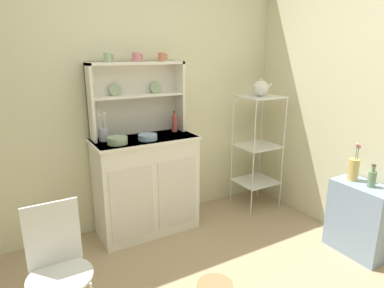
{
  "coord_description": "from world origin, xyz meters",
  "views": [
    {
      "loc": [
        -1.04,
        -1.35,
        1.67
      ],
      "look_at": [
        0.37,
        1.12,
        0.87
      ],
      "focal_mm": 31.0,
      "sensor_mm": 36.0,
      "label": 1
    }
  ],
  "objects_px": {
    "side_shelf_blue": "(360,219)",
    "bowl_mixing_large": "(117,140)",
    "jam_bottle": "(175,123)",
    "wire_chair": "(57,261)",
    "porcelain_teapot": "(261,88)",
    "hutch_shelf_unit": "(136,93)",
    "utensil_jar": "(104,134)",
    "flower_vase": "(354,168)",
    "hutch_cabinet": "(147,184)",
    "bakers_rack": "(258,141)",
    "oil_bottle": "(372,178)",
    "cup_sage_0": "(108,57)"
  },
  "relations": [
    {
      "from": "side_shelf_blue",
      "to": "bowl_mixing_large",
      "type": "distance_m",
      "value": 2.15
    },
    {
      "from": "jam_bottle",
      "to": "wire_chair",
      "type": "bearing_deg",
      "value": -141.6
    },
    {
      "from": "side_shelf_blue",
      "to": "porcelain_teapot",
      "type": "distance_m",
      "value": 1.52
    },
    {
      "from": "hutch_shelf_unit",
      "to": "utensil_jar",
      "type": "height_order",
      "value": "hutch_shelf_unit"
    },
    {
      "from": "hutch_shelf_unit",
      "to": "flower_vase",
      "type": "xyz_separation_m",
      "value": [
        1.42,
        -1.28,
        -0.58
      ]
    },
    {
      "from": "wire_chair",
      "to": "bowl_mixing_large",
      "type": "xyz_separation_m",
      "value": [
        0.65,
        0.84,
        0.43
      ]
    },
    {
      "from": "jam_bottle",
      "to": "flower_vase",
      "type": "height_order",
      "value": "jam_bottle"
    },
    {
      "from": "hutch_shelf_unit",
      "to": "jam_bottle",
      "type": "distance_m",
      "value": 0.47
    },
    {
      "from": "hutch_cabinet",
      "to": "wire_chair",
      "type": "height_order",
      "value": "hutch_cabinet"
    },
    {
      "from": "side_shelf_blue",
      "to": "utensil_jar",
      "type": "height_order",
      "value": "utensil_jar"
    },
    {
      "from": "bakers_rack",
      "to": "oil_bottle",
      "type": "height_order",
      "value": "bakers_rack"
    },
    {
      "from": "utensil_jar",
      "to": "porcelain_teapot",
      "type": "bearing_deg",
      "value": -6.83
    },
    {
      "from": "bowl_mixing_large",
      "to": "jam_bottle",
      "type": "relative_size",
      "value": 0.84
    },
    {
      "from": "bakers_rack",
      "to": "porcelain_teapot",
      "type": "xyz_separation_m",
      "value": [
        -0.0,
        -0.0,
        0.56
      ]
    },
    {
      "from": "wire_chair",
      "to": "utensil_jar",
      "type": "xyz_separation_m",
      "value": [
        0.57,
        0.99,
        0.46
      ]
    },
    {
      "from": "bowl_mixing_large",
      "to": "jam_bottle",
      "type": "bearing_deg",
      "value": 14.43
    },
    {
      "from": "flower_vase",
      "to": "utensil_jar",
      "type": "bearing_deg",
      "value": 145.87
    },
    {
      "from": "side_shelf_blue",
      "to": "wire_chair",
      "type": "xyz_separation_m",
      "value": [
        -2.34,
        0.32,
        0.21
      ]
    },
    {
      "from": "cup_sage_0",
      "to": "flower_vase",
      "type": "bearing_deg",
      "value": -36.63
    },
    {
      "from": "side_shelf_blue",
      "to": "cup_sage_0",
      "type": "distance_m",
      "value": 2.52
    },
    {
      "from": "jam_bottle",
      "to": "oil_bottle",
      "type": "distance_m",
      "value": 1.77
    },
    {
      "from": "side_shelf_blue",
      "to": "wire_chair",
      "type": "height_order",
      "value": "wire_chair"
    },
    {
      "from": "oil_bottle",
      "to": "porcelain_teapot",
      "type": "bearing_deg",
      "value": 98.86
    },
    {
      "from": "hutch_shelf_unit",
      "to": "oil_bottle",
      "type": "bearing_deg",
      "value": -45.6
    },
    {
      "from": "side_shelf_blue",
      "to": "flower_vase",
      "type": "bearing_deg",
      "value": 89.99
    },
    {
      "from": "side_shelf_blue",
      "to": "flower_vase",
      "type": "xyz_separation_m",
      "value": [
        0.0,
        0.12,
        0.42
      ]
    },
    {
      "from": "flower_vase",
      "to": "side_shelf_blue",
      "type": "bearing_deg",
      "value": -90.01
    },
    {
      "from": "flower_vase",
      "to": "oil_bottle",
      "type": "distance_m",
      "value": 0.17
    },
    {
      "from": "wire_chair",
      "to": "side_shelf_blue",
      "type": "bearing_deg",
      "value": -19.57
    },
    {
      "from": "wire_chair",
      "to": "oil_bottle",
      "type": "relative_size",
      "value": 4.44
    },
    {
      "from": "side_shelf_blue",
      "to": "flower_vase",
      "type": "height_order",
      "value": "flower_vase"
    },
    {
      "from": "hutch_shelf_unit",
      "to": "wire_chair",
      "type": "xyz_separation_m",
      "value": [
        -0.92,
        -1.08,
        -0.79
      ]
    },
    {
      "from": "cup_sage_0",
      "to": "jam_bottle",
      "type": "distance_m",
      "value": 0.86
    },
    {
      "from": "side_shelf_blue",
      "to": "cup_sage_0",
      "type": "relative_size",
      "value": 7.64
    },
    {
      "from": "side_shelf_blue",
      "to": "bowl_mixing_large",
      "type": "xyz_separation_m",
      "value": [
        -1.69,
        1.16,
        0.64
      ]
    },
    {
      "from": "hutch_cabinet",
      "to": "cup_sage_0",
      "type": "relative_size",
      "value": 11.66
    },
    {
      "from": "bakers_rack",
      "to": "wire_chair",
      "type": "xyz_separation_m",
      "value": [
        -2.16,
        -0.8,
        -0.23
      ]
    },
    {
      "from": "bakers_rack",
      "to": "utensil_jar",
      "type": "xyz_separation_m",
      "value": [
        -1.58,
        0.19,
        0.23
      ]
    },
    {
      "from": "hutch_cabinet",
      "to": "oil_bottle",
      "type": "relative_size",
      "value": 4.92
    },
    {
      "from": "hutch_cabinet",
      "to": "utensil_jar",
      "type": "xyz_separation_m",
      "value": [
        -0.35,
        0.08,
        0.51
      ]
    },
    {
      "from": "side_shelf_blue",
      "to": "oil_bottle",
      "type": "height_order",
      "value": "oil_bottle"
    },
    {
      "from": "bowl_mixing_large",
      "to": "porcelain_teapot",
      "type": "xyz_separation_m",
      "value": [
        1.51,
        -0.04,
        0.36
      ]
    },
    {
      "from": "bowl_mixing_large",
      "to": "utensil_jar",
      "type": "relative_size",
      "value": 0.67
    },
    {
      "from": "wire_chair",
      "to": "flower_vase",
      "type": "height_order",
      "value": "flower_vase"
    },
    {
      "from": "bakers_rack",
      "to": "cup_sage_0",
      "type": "height_order",
      "value": "cup_sage_0"
    },
    {
      "from": "hutch_shelf_unit",
      "to": "utensil_jar",
      "type": "relative_size",
      "value": 3.44
    },
    {
      "from": "side_shelf_blue",
      "to": "bowl_mixing_large",
      "type": "height_order",
      "value": "bowl_mixing_large"
    },
    {
      "from": "hutch_cabinet",
      "to": "bowl_mixing_large",
      "type": "relative_size",
      "value": 5.54
    },
    {
      "from": "hutch_cabinet",
      "to": "hutch_shelf_unit",
      "type": "bearing_deg",
      "value": 90.0
    },
    {
      "from": "hutch_cabinet",
      "to": "porcelain_teapot",
      "type": "height_order",
      "value": "porcelain_teapot"
    }
  ]
}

